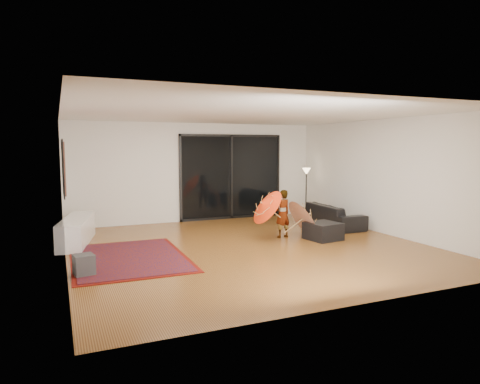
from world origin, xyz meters
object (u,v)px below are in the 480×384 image
media_console (77,231)px  sofa (333,215)px  child (283,214)px  ottoman (323,231)px

media_console → sofa: size_ratio=1.01×
media_console → child: size_ratio=1.81×
media_console → ottoman: 5.33m
media_console → child: (4.33, -1.18, 0.27)m
media_console → sofa: sofa is taller
sofa → child: bearing=113.0°
sofa → ottoman: 1.72m
sofa → media_console: bearing=88.0°
ottoman → child: child is taller
sofa → child: size_ratio=1.80×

